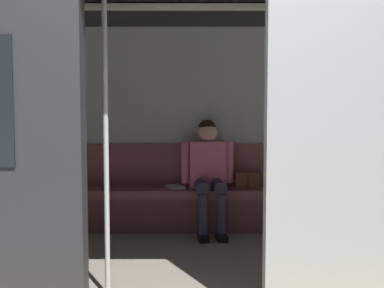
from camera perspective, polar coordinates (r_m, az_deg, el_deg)
name	(u,v)px	position (r m, az deg, el deg)	size (l,w,h in m)	color
train_car	(169,81)	(4.23, -2.58, 7.15)	(6.40, 2.80, 2.30)	#ADAFB5
bench_seat	(181,198)	(5.36, -1.23, -6.16)	(2.97, 0.44, 0.45)	#935156
person_seated	(208,168)	(5.26, 1.84, -2.77)	(0.55, 0.70, 1.18)	pink
handbag	(247,180)	(5.39, 6.27, -4.08)	(0.26, 0.15, 0.17)	brown
book	(175,187)	(5.37, -1.91, -4.86)	(0.15, 0.22, 0.03)	silver
grab_pole_door	(106,142)	(3.46, -9.73, 0.21)	(0.04, 0.04, 2.16)	silver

